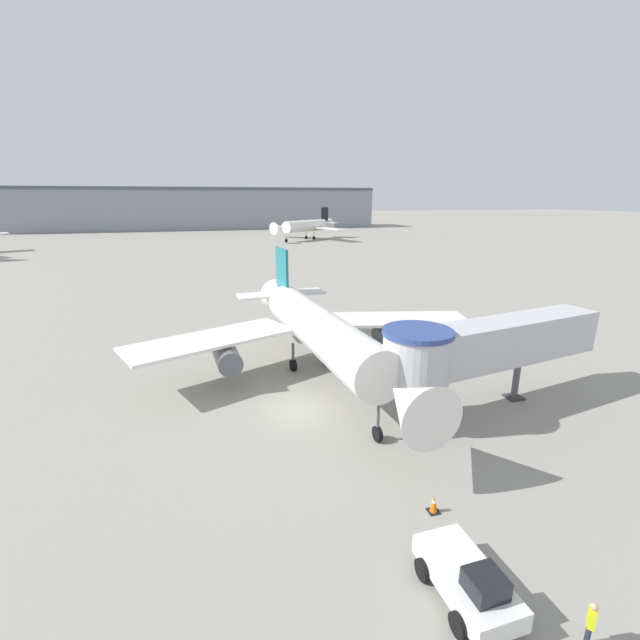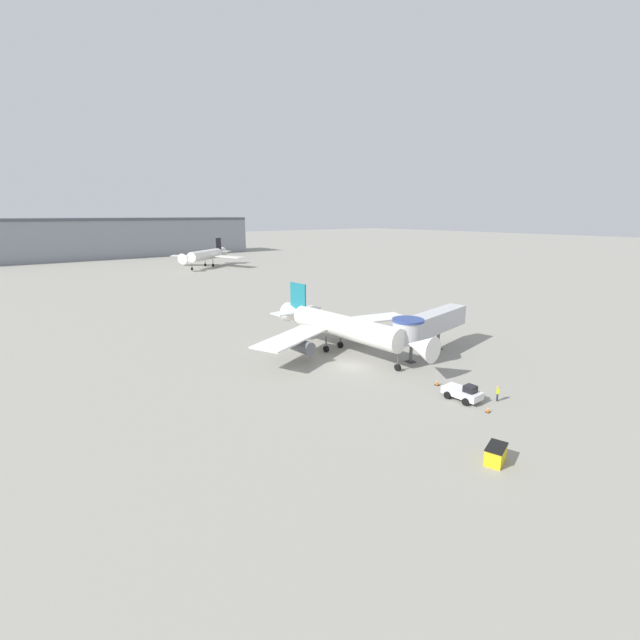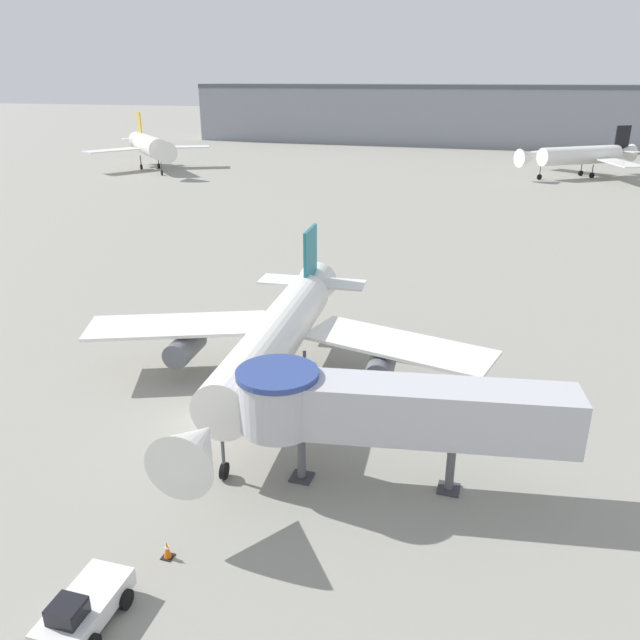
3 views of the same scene
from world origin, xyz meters
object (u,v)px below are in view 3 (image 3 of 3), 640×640
object	(u,v)px
background_jet_gold_tail	(150,146)
traffic_cone_starboard_wing	(443,427)
pushback_tug_white	(83,609)
traffic_cone_near_nose	(167,550)
main_airplane	(276,339)
jet_bridge	(378,408)
background_jet_black_tail	(582,155)

from	to	relation	value
background_jet_gold_tail	traffic_cone_starboard_wing	bearing A→B (deg)	-94.52
pushback_tug_white	background_jet_gold_tail	world-z (taller)	background_jet_gold_tail
pushback_tug_white	traffic_cone_near_nose	bearing A→B (deg)	73.24
pushback_tug_white	background_jet_gold_tail	size ratio (longest dim) A/B	0.16
main_airplane	traffic_cone_starboard_wing	bearing A→B (deg)	-15.55
main_airplane	traffic_cone_near_nose	size ratio (longest dim) A/B	34.58
background_jet_gold_tail	pushback_tug_white	bearing A→B (deg)	-103.49
jet_bridge	traffic_cone_near_nose	bearing A→B (deg)	-143.53
traffic_cone_near_nose	background_jet_gold_tail	bearing A→B (deg)	121.87
jet_bridge	background_jet_gold_tail	bearing A→B (deg)	116.79
traffic_cone_starboard_wing	background_jet_gold_tail	xyz separation A→B (m)	(-76.46, 92.93, 4.86)
pushback_tug_white	traffic_cone_starboard_wing	bearing A→B (deg)	56.21
traffic_cone_starboard_wing	background_jet_black_tail	size ratio (longest dim) A/B	0.03
jet_bridge	background_jet_black_tail	size ratio (longest dim) A/B	0.64
traffic_cone_starboard_wing	background_jet_gold_tail	distance (m)	120.44
traffic_cone_starboard_wing	background_jet_gold_tail	bearing A→B (deg)	129.45
jet_bridge	traffic_cone_near_nose	distance (m)	11.53
traffic_cone_starboard_wing	traffic_cone_near_nose	distance (m)	17.10
jet_bridge	background_jet_gold_tail	xyz separation A→B (m)	(-73.78, 98.88, 0.82)
traffic_cone_starboard_wing	background_jet_black_tail	world-z (taller)	background_jet_black_tail
traffic_cone_near_nose	background_jet_gold_tail	world-z (taller)	background_jet_gold_tail
traffic_cone_near_nose	background_jet_black_tail	distance (m)	126.14
jet_bridge	background_jet_black_tail	bearing A→B (deg)	71.53
jet_bridge	traffic_cone_starboard_wing	distance (m)	7.68
traffic_cone_starboard_wing	traffic_cone_near_nose	size ratio (longest dim) A/B	1.00
background_jet_black_tail	main_airplane	bearing A→B (deg)	-50.29
traffic_cone_starboard_wing	traffic_cone_near_nose	xyz separation A→B (m)	(-10.13, -13.78, -0.00)
main_airplane	pushback_tug_white	world-z (taller)	main_airplane
main_airplane	background_jet_gold_tail	xyz separation A→B (m)	(-65.33, 90.84, 1.49)
main_airplane	traffic_cone_starboard_wing	distance (m)	11.81
background_jet_black_tail	traffic_cone_near_nose	bearing A→B (deg)	-48.17
traffic_cone_near_nose	main_airplane	bearing A→B (deg)	93.59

